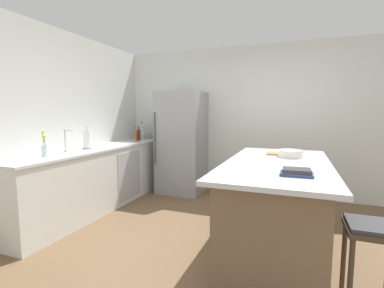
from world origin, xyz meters
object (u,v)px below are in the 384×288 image
object	(u,v)px
mixing_bowl	(290,154)
refrigerator	(182,143)
flower_vase	(45,148)
vinegar_bottle	(136,135)
cutting_board	(281,154)
sink_faucet	(66,140)
whiskey_bottle	(142,134)
syrup_bottle	(139,135)
bar_stool	(373,240)
kitchen_island	(276,205)
soda_bottle	(142,133)
gin_bottle	(142,132)
paper_towel_roll	(87,140)
cookbook_stack	(297,172)

from	to	relation	value
mixing_bowl	refrigerator	bearing A→B (deg)	146.74
flower_vase	refrigerator	bearing A→B (deg)	68.89
flower_vase	vinegar_bottle	bearing A→B (deg)	89.65
flower_vase	cutting_board	distance (m)	2.84
sink_faucet	whiskey_bottle	size ratio (longest dim) A/B	1.21
sink_faucet	refrigerator	bearing A→B (deg)	62.92
refrigerator	mixing_bowl	distance (m)	2.25
syrup_bottle	mixing_bowl	world-z (taller)	syrup_bottle
bar_stool	cutting_board	bearing A→B (deg)	119.21
kitchen_island	refrigerator	size ratio (longest dim) A/B	1.17
bar_stool	soda_bottle	distance (m)	4.02
cutting_board	gin_bottle	bearing A→B (deg)	157.25
kitchen_island	whiskey_bottle	size ratio (longest dim) A/B	8.56
kitchen_island	refrigerator	distance (m)	2.41
bar_stool	refrigerator	bearing A→B (deg)	137.03
gin_bottle	soda_bottle	distance (m)	0.11
whiskey_bottle	refrigerator	bearing A→B (deg)	-9.47
flower_vase	soda_bottle	size ratio (longest dim) A/B	0.91
whiskey_bottle	gin_bottle	size ratio (longest dim) A/B	0.72
bar_stool	paper_towel_roll	size ratio (longest dim) A/B	2.10
kitchen_island	whiskey_bottle	xyz separation A→B (m)	(-2.68, 1.74, 0.55)
syrup_bottle	bar_stool	bearing A→B (deg)	-33.43
sink_faucet	cutting_board	world-z (taller)	sink_faucet
gin_bottle	paper_towel_roll	bearing A→B (deg)	-90.25
flower_vase	paper_towel_roll	distance (m)	0.74
gin_bottle	mixing_bowl	size ratio (longest dim) A/B	1.30
kitchen_island	flower_vase	distance (m)	2.72
sink_faucet	whiskey_bottle	world-z (taller)	sink_faucet
soda_bottle	cookbook_stack	bearing A→B (deg)	-37.97
gin_bottle	cutting_board	size ratio (longest dim) A/B	1.03
refrigerator	sink_faucet	bearing A→B (deg)	-117.08
refrigerator	syrup_bottle	xyz separation A→B (m)	(-0.82, -0.13, 0.13)
sink_faucet	vinegar_bottle	xyz separation A→B (m)	(0.08, 1.55, -0.05)
refrigerator	mixing_bowl	bearing A→B (deg)	-33.26
cookbook_stack	soda_bottle	bearing A→B (deg)	142.03
refrigerator	cutting_board	bearing A→B (deg)	-30.58
whiskey_bottle	mixing_bowl	size ratio (longest dim) A/B	0.93
bar_stool	mixing_bowl	bearing A→B (deg)	119.05
whiskey_bottle	gin_bottle	bearing A→B (deg)	-60.18
flower_vase	cookbook_stack	distance (m)	2.79
syrup_bottle	cutting_board	size ratio (longest dim) A/B	0.79
mixing_bowl	cutting_board	bearing A→B (deg)	120.14
bar_stool	whiskey_bottle	xyz separation A→B (m)	(-3.39, 2.46, 0.49)
bar_stool	cutting_board	xyz separation A→B (m)	(-0.70, 1.26, 0.41)
refrigerator	vinegar_bottle	size ratio (longest dim) A/B	7.14
kitchen_island	refrigerator	world-z (taller)	refrigerator
whiskey_bottle	cookbook_stack	xyz separation A→B (m)	(2.86, -2.33, -0.07)
kitchen_island	gin_bottle	size ratio (longest dim) A/B	6.17
mixing_bowl	bar_stool	bearing A→B (deg)	-60.95
refrigerator	paper_towel_roll	xyz separation A→B (m)	(-0.87, -1.42, 0.15)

